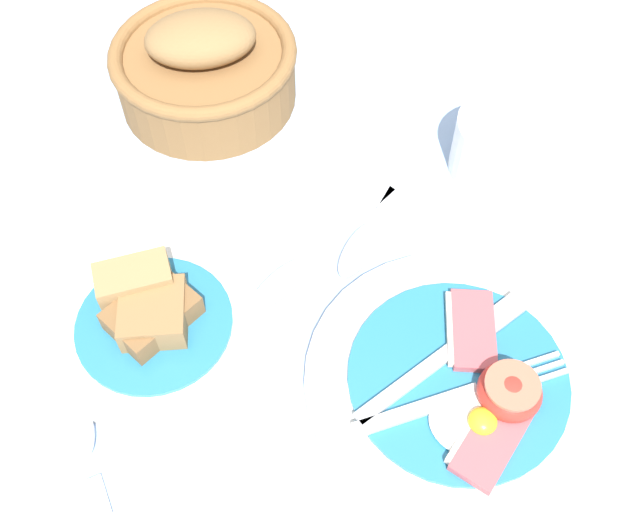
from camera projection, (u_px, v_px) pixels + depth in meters
ground_plane at (314, 378)px, 0.63m from camera, size 3.00×3.00×0.00m
breakfast_plate at (462, 383)px, 0.62m from camera, size 0.25×0.25×0.04m
bread_plate at (153, 319)px, 0.65m from camera, size 0.19×0.19×0.05m
sugar_cup at (503, 145)px, 0.74m from camera, size 0.10×0.10×0.06m
bread_basket at (205, 67)px, 0.79m from camera, size 0.20×0.20×0.10m
teaspoon_by_saucer at (371, 229)px, 0.71m from camera, size 0.08×0.19×0.01m
teaspoon_near_cup at (302, 265)px, 0.69m from camera, size 0.12×0.17×0.01m
teaspoon_stray at (84, 449)px, 0.59m from camera, size 0.12×0.17×0.01m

